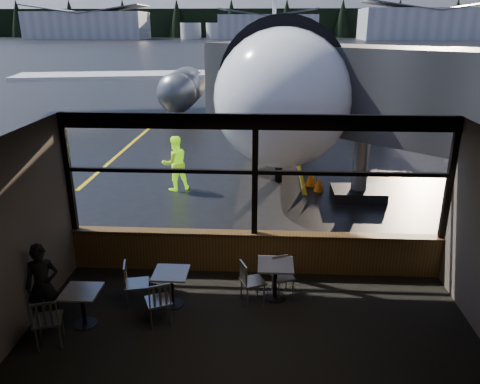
# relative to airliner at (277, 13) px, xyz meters

# --- Properties ---
(ground_plane) EXTENTS (520.00, 520.00, 0.00)m
(ground_plane) POSITION_rel_airliner_xyz_m (-0.68, 100.85, -5.78)
(ground_plane) COLOR black
(ground_plane) RESTS_ON ground
(carpet_floor) EXTENTS (8.00, 6.00, 0.01)m
(carpet_floor) POSITION_rel_airliner_xyz_m (-0.68, -22.15, -5.77)
(carpet_floor) COLOR black
(carpet_floor) RESTS_ON ground
(ceiling) EXTENTS (8.00, 6.00, 0.04)m
(ceiling) POSITION_rel_airliner_xyz_m (-0.68, -22.15, -2.28)
(ceiling) COLOR #38332D
(ceiling) RESTS_ON ground
(window_sill) EXTENTS (8.00, 0.28, 0.90)m
(window_sill) POSITION_rel_airliner_xyz_m (-0.68, -19.15, -5.33)
(window_sill) COLOR #4B3116
(window_sill) RESTS_ON ground
(window_header) EXTENTS (8.00, 0.18, 0.30)m
(window_header) POSITION_rel_airliner_xyz_m (-0.68, -19.15, -2.43)
(window_header) COLOR black
(window_header) RESTS_ON ground
(mullion_left) EXTENTS (0.12, 0.12, 2.60)m
(mullion_left) POSITION_rel_airliner_xyz_m (-4.63, -19.15, -3.58)
(mullion_left) COLOR black
(mullion_left) RESTS_ON ground
(mullion_centre) EXTENTS (0.12, 0.12, 2.60)m
(mullion_centre) POSITION_rel_airliner_xyz_m (-0.68, -19.15, -3.58)
(mullion_centre) COLOR black
(mullion_centre) RESTS_ON ground
(mullion_right) EXTENTS (0.12, 0.12, 2.60)m
(mullion_right) POSITION_rel_airliner_xyz_m (3.27, -19.15, -3.58)
(mullion_right) COLOR black
(mullion_right) RESTS_ON ground
(window_transom) EXTENTS (8.00, 0.10, 0.08)m
(window_transom) POSITION_rel_airliner_xyz_m (-0.68, -19.15, -3.48)
(window_transom) COLOR black
(window_transom) RESTS_ON ground
(airliner) EXTENTS (31.59, 37.89, 11.57)m
(airliner) POSITION_rel_airliner_xyz_m (0.00, 0.00, 0.00)
(airliner) COLOR white
(airliner) RESTS_ON ground_plane
(jet_bridge) EXTENTS (9.70, 11.85, 5.17)m
(jet_bridge) POSITION_rel_airliner_xyz_m (2.92, -13.65, -3.20)
(jet_bridge) COLOR #272729
(jet_bridge) RESTS_ON ground_plane
(cafe_table_near) EXTENTS (0.69, 0.69, 0.76)m
(cafe_table_near) POSITION_rel_airliner_xyz_m (-0.23, -20.21, -5.40)
(cafe_table_near) COLOR gray
(cafe_table_near) RESTS_ON carpet_floor
(cafe_table_mid) EXTENTS (0.65, 0.65, 0.72)m
(cafe_table_mid) POSITION_rel_airliner_xyz_m (-2.23, -20.57, -5.42)
(cafe_table_mid) COLOR #ACA59E
(cafe_table_mid) RESTS_ON carpet_floor
(cafe_table_left) EXTENTS (0.64, 0.64, 0.71)m
(cafe_table_left) POSITION_rel_airliner_xyz_m (-3.70, -21.31, -5.43)
(cafe_table_left) COLOR gray
(cafe_table_left) RESTS_ON carpet_floor
(chair_near_w) EXTENTS (0.64, 0.64, 0.89)m
(chair_near_w) POSITION_rel_airliner_xyz_m (-0.67, -20.38, -5.34)
(chair_near_w) COLOR beige
(chair_near_w) RESTS_ON carpet_floor
(chair_near_n) EXTENTS (0.58, 0.58, 0.81)m
(chair_near_n) POSITION_rel_airliner_xyz_m (-0.08, -20.09, -5.38)
(chair_near_n) COLOR #ABA69B
(chair_near_n) RESTS_ON carpet_floor
(chair_mid_s) EXTENTS (0.66, 0.66, 0.91)m
(chair_mid_s) POSITION_rel_airliner_xyz_m (-2.35, -21.18, -5.33)
(chair_mid_s) COLOR #B7B1A5
(chair_mid_s) RESTS_ON carpet_floor
(chair_mid_w) EXTENTS (0.61, 0.61, 0.93)m
(chair_mid_w) POSITION_rel_airliner_xyz_m (-2.89, -20.63, -5.32)
(chair_mid_w) COLOR #ACA89C
(chair_mid_w) RESTS_ON carpet_floor
(chair_left_s) EXTENTS (0.65, 0.65, 0.95)m
(chair_left_s) POSITION_rel_airliner_xyz_m (-4.08, -21.87, -5.31)
(chair_left_s) COLOR #B2ADA1
(chair_left_s) RESTS_ON carpet_floor
(passenger) EXTENTS (0.66, 0.53, 1.58)m
(passenger) POSITION_rel_airliner_xyz_m (-4.38, -21.31, -4.99)
(passenger) COLOR black
(passenger) RESTS_ON carpet_floor
(ground_crew) EXTENTS (1.10, 1.03, 1.81)m
(ground_crew) POSITION_rel_airliner_xyz_m (-3.43, -13.82, -4.88)
(ground_crew) COLOR #BFF219
(ground_crew) RESTS_ON ground_plane
(cone_nose) EXTENTS (0.40, 0.40, 0.56)m
(cone_nose) POSITION_rel_airliner_xyz_m (1.08, -13.14, -5.50)
(cone_nose) COLOR #FF5308
(cone_nose) RESTS_ON ground_plane
(cone_wing) EXTENTS (0.40, 0.40, 0.55)m
(cone_wing) POSITION_rel_airliner_xyz_m (-5.45, -0.63, -5.51)
(cone_wing) COLOR #F64007
(cone_wing) RESTS_ON ground_plane
(hangar_left) EXTENTS (45.00, 18.00, 11.00)m
(hangar_left) POSITION_rel_airliner_xyz_m (-70.68, 160.85, -0.28)
(hangar_left) COLOR silver
(hangar_left) RESTS_ON ground_plane
(hangar_mid) EXTENTS (38.00, 15.00, 10.00)m
(hangar_mid) POSITION_rel_airliner_xyz_m (-0.68, 165.85, -0.78)
(hangar_mid) COLOR silver
(hangar_mid) RESTS_ON ground_plane
(hangar_right) EXTENTS (50.00, 20.00, 12.00)m
(hangar_right) POSITION_rel_airliner_xyz_m (59.32, 158.85, 0.22)
(hangar_right) COLOR silver
(hangar_right) RESTS_ON ground_plane
(fuel_tank_a) EXTENTS (8.00, 8.00, 6.00)m
(fuel_tank_a) POSITION_rel_airliner_xyz_m (-30.68, 162.85, -2.78)
(fuel_tank_a) COLOR silver
(fuel_tank_a) RESTS_ON ground_plane
(fuel_tank_b) EXTENTS (8.00, 8.00, 6.00)m
(fuel_tank_b) POSITION_rel_airliner_xyz_m (-20.68, 162.85, -2.78)
(fuel_tank_b) COLOR silver
(fuel_tank_b) RESTS_ON ground_plane
(fuel_tank_c) EXTENTS (8.00, 8.00, 6.00)m
(fuel_tank_c) POSITION_rel_airliner_xyz_m (-10.68, 162.85, -2.78)
(fuel_tank_c) COLOR silver
(fuel_tank_c) RESTS_ON ground_plane
(treeline) EXTENTS (360.00, 3.00, 12.00)m
(treeline) POSITION_rel_airliner_xyz_m (-0.68, 190.85, 0.22)
(treeline) COLOR black
(treeline) RESTS_ON ground_plane
(cone_extra) EXTENTS (0.34, 0.34, 0.48)m
(cone_extra) POSITION_rel_airliner_xyz_m (1.29, -13.71, -5.55)
(cone_extra) COLOR #D85406
(cone_extra) RESTS_ON ground_plane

